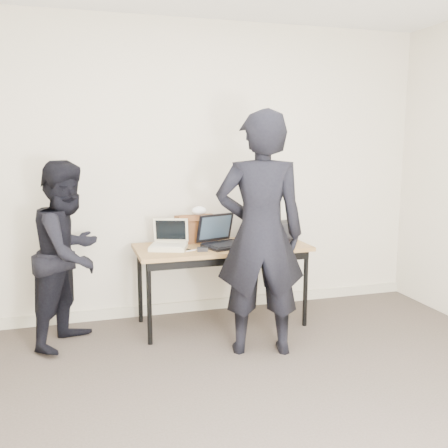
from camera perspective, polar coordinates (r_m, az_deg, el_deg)
name	(u,v)px	position (r m, az deg, el deg)	size (l,w,h in m)	color
room	(295,198)	(2.52, 8.14, 2.99)	(4.60, 4.60, 2.80)	#453B34
desk	(222,252)	(4.38, -0.21, -3.25)	(1.51, 0.68, 0.72)	olive
laptop_beige	(169,243)	(4.28, -6.30, -2.13)	(0.38, 0.38, 0.24)	beige
laptop_center	(222,239)	(4.35, -0.26, -1.71)	(0.44, 0.43, 0.27)	black
laptop_right	(266,233)	(4.63, 4.84, -1.07)	(0.45, 0.44, 0.27)	black
leather_satchel	(196,228)	(4.51, -3.21, -0.46)	(0.37, 0.21, 0.25)	brown
tissue	(199,211)	(4.50, -2.87, 1.53)	(0.13, 0.10, 0.08)	white
equipment_box	(280,230)	(4.74, 6.47, -0.67)	(0.26, 0.22, 0.15)	black
power_brick	(202,249)	(4.15, -2.49, -2.92)	(0.09, 0.05, 0.03)	black
cables	(227,245)	(4.38, 0.37, -2.41)	(1.16, 0.42, 0.01)	silver
person_typist	(260,234)	(3.78, 4.17, -1.20)	(0.68, 0.44, 1.86)	black
person_observer	(69,254)	(4.16, -17.29, -3.27)	(0.72, 0.56, 1.48)	black
baseboard	(196,306)	(4.90, -3.24, -9.29)	(4.50, 0.03, 0.10)	beige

